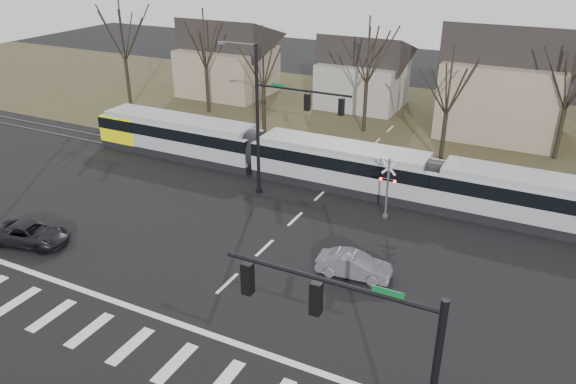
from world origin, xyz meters
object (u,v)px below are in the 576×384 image
at_px(tram, 339,163).
at_px(sedan, 354,265).
at_px(rail_crossing_signal, 387,190).
at_px(suv, 31,234).

xyz_separation_m(tram, sedan, (5.05, -10.40, -1.07)).
bearing_deg(sedan, rail_crossing_signal, -1.83).
xyz_separation_m(suv, rail_crossing_signal, (17.34, 12.40, 1.25)).
relative_size(tram, sedan, 10.29).
bearing_deg(rail_crossing_signal, sedan, -85.50).
bearing_deg(suv, sedan, -85.70).
bearing_deg(tram, sedan, -64.12).
bearing_deg(suv, tram, -51.39).
relative_size(sedan, suv, 0.83).
bearing_deg(rail_crossing_signal, tram, 144.41).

